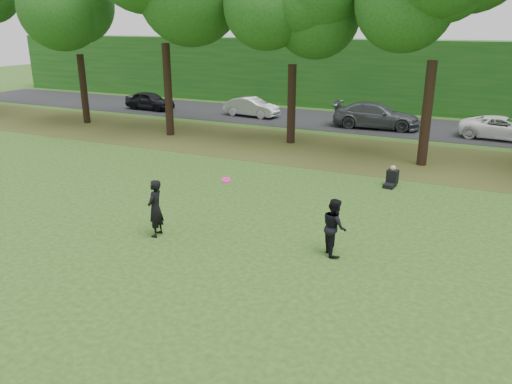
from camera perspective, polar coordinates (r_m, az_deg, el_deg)
ground at (r=13.94m, az=-5.49°, el=-7.39°), size 120.00×120.00×0.00m
leaf_litter at (r=25.33m, az=9.58°, el=4.52°), size 60.00×7.00×0.01m
street at (r=32.94m, az=13.46°, el=7.56°), size 70.00×7.00×0.02m
far_hedge at (r=38.44m, az=15.71°, el=12.68°), size 70.00×3.00×5.00m
player_left at (r=15.17m, az=-11.44°, el=-1.84°), size 0.51×0.70×1.76m
player_right at (r=13.91m, az=8.94°, el=-3.94°), size 0.95×1.00×1.62m
parked_cars at (r=31.26m, az=15.38°, el=8.13°), size 36.19×2.90×1.51m
frisbee at (r=14.43m, az=-3.43°, el=1.39°), size 0.37×0.37×0.13m
seated_person at (r=20.36m, az=15.24°, el=1.50°), size 0.49×0.77×0.83m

